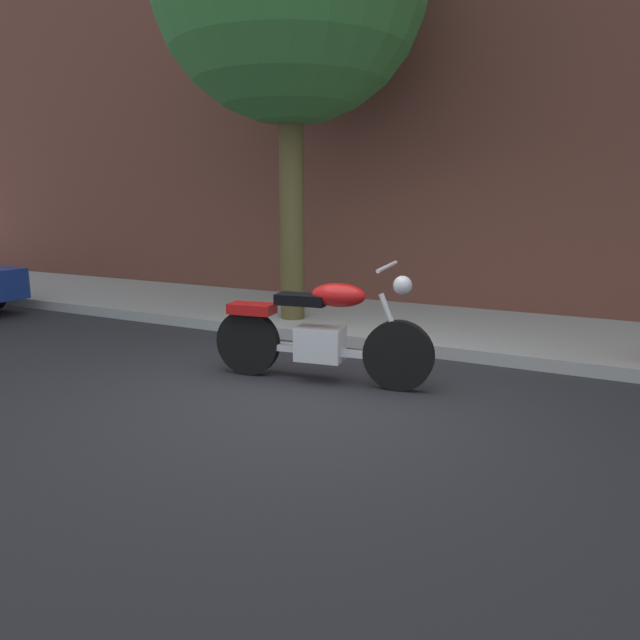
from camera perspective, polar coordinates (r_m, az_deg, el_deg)
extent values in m
plane|color=#28282D|center=(5.39, -1.01, -7.09)|extent=(60.00, 60.00, 0.00)
cube|color=#A2A2A2|center=(7.95, 8.85, -0.50)|extent=(23.35, 2.43, 0.14)
cylinder|color=black|center=(5.46, 7.48, -3.39)|extent=(0.66, 0.19, 0.65)
cylinder|color=black|center=(5.93, -6.87, -2.14)|extent=(0.66, 0.19, 0.65)
cube|color=silver|center=(5.64, 0.00, -2.27)|extent=(0.47, 0.34, 0.32)
cube|color=silver|center=(5.66, 0.00, -2.95)|extent=(1.35, 0.26, 0.06)
ellipsoid|color=red|center=(5.49, 1.78, 2.39)|extent=(0.55, 0.33, 0.22)
cube|color=black|center=(5.61, -1.74, 1.98)|extent=(0.51, 0.30, 0.10)
cube|color=red|center=(5.84, -6.51, 1.10)|extent=(0.47, 0.30, 0.10)
cylinder|color=silver|center=(5.41, 6.93, -0.47)|extent=(0.28, 0.09, 0.58)
cylinder|color=silver|center=(5.33, 6.44, 5.08)|extent=(0.13, 0.70, 0.04)
sphere|color=silver|center=(5.32, 7.87, 3.30)|extent=(0.17, 0.17, 0.17)
cylinder|color=silver|center=(5.89, -1.78, -2.66)|extent=(0.80, 0.20, 0.09)
cylinder|color=brown|center=(7.84, -2.71, 11.31)|extent=(0.32, 0.32, 3.36)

